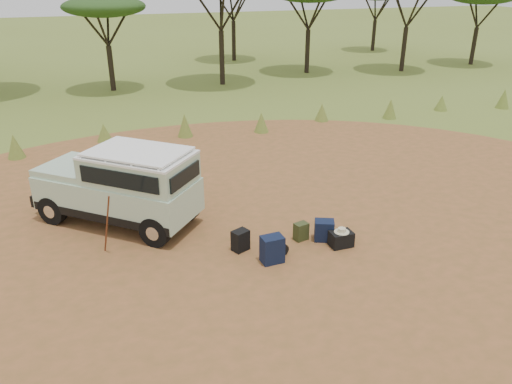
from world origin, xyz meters
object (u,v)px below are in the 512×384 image
object	(u,v)px
backpack_navy	(272,249)
backpack_olive	(301,232)
walking_staff	(107,225)
backpack_black	(240,240)
hard_case	(341,239)
duffel_navy	(324,230)
safari_vehicle	(122,187)

from	to	relation	value
backpack_navy	backpack_olive	distance (m)	1.23
walking_staff	backpack_black	bearing A→B (deg)	-47.91
hard_case	backpack_black	bearing A→B (deg)	165.22
backpack_navy	backpack_olive	bearing A→B (deg)	31.50
walking_staff	backpack_olive	bearing A→B (deg)	-42.67
hard_case	duffel_navy	bearing A→B (deg)	121.60
backpack_black	duffel_navy	distance (m)	2.04
walking_staff	safari_vehicle	bearing A→B (deg)	39.97
backpack_olive	backpack_navy	bearing A→B (deg)	-159.19
backpack_olive	duffel_navy	xyz separation A→B (m)	(0.52, -0.19, 0.03)
duffel_navy	walking_staff	bearing A→B (deg)	-168.24
duffel_navy	hard_case	bearing A→B (deg)	-34.82
duffel_navy	backpack_black	bearing A→B (deg)	-162.10
safari_vehicle	backpack_olive	xyz separation A→B (m)	(3.89, -2.30, -0.76)
duffel_navy	backpack_navy	bearing A→B (deg)	-137.89
safari_vehicle	backpack_black	bearing A→B (deg)	-2.85
safari_vehicle	duffel_navy	bearing A→B (deg)	11.71
backpack_olive	hard_case	distance (m)	0.96
backpack_navy	hard_case	size ratio (longest dim) A/B	1.21
backpack_olive	duffel_navy	world-z (taller)	duffel_navy
backpack_black	backpack_navy	world-z (taller)	backpack_navy
walking_staff	backpack_black	size ratio (longest dim) A/B	3.10
backpack_black	hard_case	distance (m)	2.36
safari_vehicle	hard_case	xyz separation A→B (m)	(4.66, -2.88, -0.80)
backpack_black	duffel_navy	world-z (taller)	duffel_navy
safari_vehicle	backpack_black	world-z (taller)	safari_vehicle
backpack_black	backpack_navy	xyz separation A→B (m)	(0.51, -0.71, 0.06)
walking_staff	hard_case	xyz separation A→B (m)	(5.14, -1.39, -0.57)
backpack_navy	walking_staff	bearing A→B (deg)	152.18
safari_vehicle	walking_staff	world-z (taller)	safari_vehicle
walking_staff	duffel_navy	world-z (taller)	walking_staff
walking_staff	backpack_olive	world-z (taller)	walking_staff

